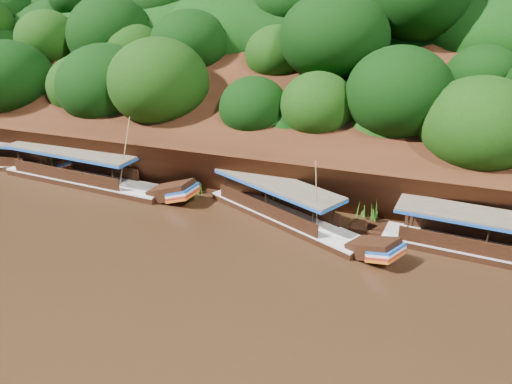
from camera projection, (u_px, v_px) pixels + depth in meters
ground at (217, 273)px, 26.79m from camera, size 160.00×160.00×0.00m
riverbank at (320, 130)px, 45.68m from camera, size 120.00×30.06×19.40m
boat_1 at (293, 217)px, 31.93m from camera, size 13.82×8.08×5.71m
boat_2 at (93, 178)px, 38.10m from camera, size 17.01×3.63×6.30m
boat_3 at (4, 161)px, 41.93m from camera, size 12.88×3.91×2.70m
reeds at (234, 187)px, 35.75m from camera, size 48.84×2.39×2.02m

